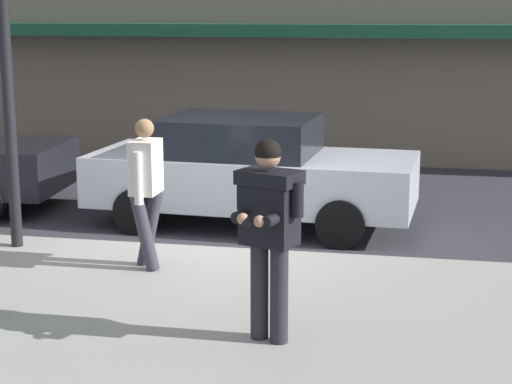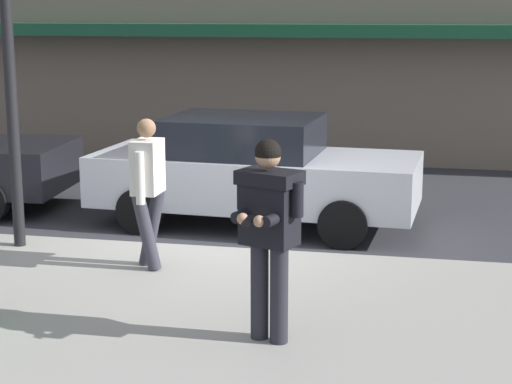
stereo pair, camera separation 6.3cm
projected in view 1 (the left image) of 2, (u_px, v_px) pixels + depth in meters
ground_plane at (200, 252)px, 10.81m from camera, size 80.00×80.00×0.00m
sidewalk at (225, 335)px, 7.87m from camera, size 32.00×5.30×0.14m
curb_paint_line at (279, 255)px, 10.67m from camera, size 28.00×0.12×0.01m
parked_sedan_mid at (250, 170)px, 11.99m from camera, size 4.60×2.13×1.54m
man_texting_on_phone at (269, 219)px, 7.34m from camera, size 0.62×0.65×1.81m
pedestrian_in_light_coat at (146, 184)px, 9.50m from camera, size 0.33×0.60×1.70m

